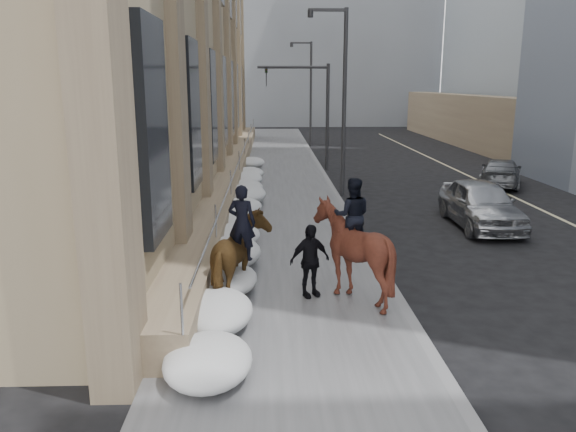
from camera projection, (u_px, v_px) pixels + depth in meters
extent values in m
plane|color=black|center=(288.00, 331.00, 11.48)|extent=(140.00, 140.00, 0.00)
cube|color=#4E4E51|center=(279.00, 216.00, 21.18)|extent=(5.00, 80.00, 0.12)
cube|color=slate|center=(348.00, 215.00, 21.27)|extent=(0.24, 80.00, 0.12)
cube|color=#BFB78C|center=(552.00, 215.00, 21.53)|extent=(0.15, 70.00, 0.01)
cube|color=tan|center=(172.00, 1.00, 28.66)|extent=(5.00, 44.00, 18.00)
cube|color=#7A654F|center=(235.00, 167.00, 30.74)|extent=(1.10, 44.00, 0.90)
cylinder|color=silver|center=(243.00, 150.00, 30.55)|extent=(0.06, 42.00, 0.06)
cube|color=black|center=(212.00, 106.00, 23.10)|extent=(0.20, 2.20, 4.50)
cube|color=slate|center=(305.00, 4.00, 66.69)|extent=(30.00, 12.00, 28.00)
cube|color=gray|center=(229.00, 46.00, 78.97)|extent=(24.00, 12.00, 20.00)
cylinder|color=#2D2D30|center=(344.00, 105.00, 24.25)|extent=(0.18, 0.18, 8.00)
cube|color=#2D2D30|center=(327.00, 10.00, 23.32)|extent=(1.60, 0.15, 0.12)
cylinder|color=#2D2D30|center=(310.00, 14.00, 23.33)|extent=(0.24, 0.24, 0.30)
cylinder|color=#2D2D30|center=(311.00, 95.00, 43.69)|extent=(0.18, 0.18, 8.00)
cube|color=#2D2D30|center=(301.00, 43.00, 42.77)|extent=(1.60, 0.15, 0.12)
cylinder|color=#2D2D30|center=(292.00, 45.00, 42.78)|extent=(0.24, 0.24, 0.30)
cylinder|color=#2D2D30|center=(327.00, 117.00, 32.26)|extent=(0.20, 0.20, 6.00)
cylinder|color=#2D2D30|center=(293.00, 67.00, 31.55)|extent=(4.00, 0.16, 0.16)
imported|color=black|center=(266.00, 76.00, 31.62)|extent=(0.18, 0.22, 1.10)
ellipsoid|color=silver|center=(216.00, 311.00, 11.32)|extent=(1.50, 2.10, 0.68)
ellipsoid|color=silver|center=(231.00, 252.00, 15.21)|extent=(1.60, 2.20, 0.72)
ellipsoid|color=silver|center=(236.00, 219.00, 19.10)|extent=(1.40, 2.00, 0.64)
ellipsoid|color=silver|center=(245.00, 194.00, 22.98)|extent=(1.70, 2.30, 0.76)
ellipsoid|color=silver|center=(247.00, 179.00, 26.88)|extent=(1.50, 2.10, 0.66)
imported|color=#483015|center=(240.00, 259.00, 12.65)|extent=(1.52, 2.46, 1.94)
imported|color=black|center=(239.00, 223.00, 12.61)|extent=(0.70, 0.54, 1.72)
imported|color=#3E1A11|center=(352.00, 251.00, 12.69)|extent=(2.02, 2.22, 2.24)
imported|color=black|center=(352.00, 216.00, 12.66)|extent=(0.90, 0.74, 1.72)
imported|color=black|center=(310.00, 261.00, 12.87)|extent=(1.09, 0.79, 1.71)
imported|color=#A6A8AD|center=(481.00, 204.00, 19.63)|extent=(2.04, 4.90, 1.66)
imported|color=slate|center=(501.00, 172.00, 27.50)|extent=(3.55, 4.93, 1.33)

